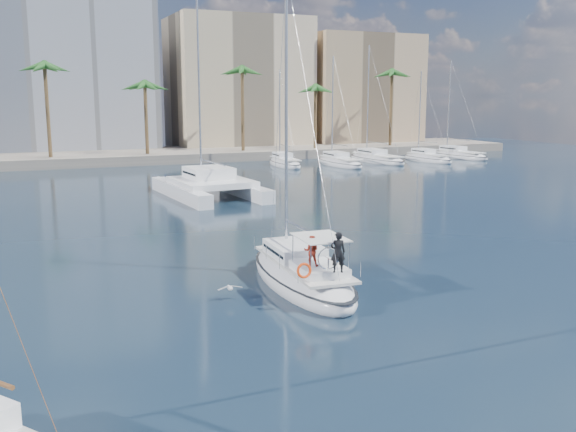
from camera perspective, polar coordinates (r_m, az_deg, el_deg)
name	(u,v)px	position (r m, az deg, el deg)	size (l,w,h in m)	color
ground	(283,291)	(28.40, -0.47, -6.67)	(160.00, 160.00, 0.00)	black
quay	(101,157)	(87.00, -16.28, 5.03)	(120.00, 14.00, 1.20)	gray
building_beige	(238,86)	(100.42, -4.45, 11.48)	(20.00, 14.00, 20.00)	beige
building_tan_right	(359,92)	(106.80, 6.31, 10.86)	(18.00, 12.00, 18.00)	tan
palm_centre	(101,81)	(82.70, -16.28, 11.48)	(3.60, 3.60, 12.30)	brown
palm_right	(348,83)	(93.32, 5.35, 11.71)	(3.60, 3.60, 12.30)	brown
main_sloop	(302,275)	(29.08, 1.23, -5.25)	(3.74, 10.04, 14.66)	white
catamaran	(210,183)	(54.96, -6.97, 2.94)	(7.28, 13.21, 18.56)	white
seagull	(230,288)	(27.12, -5.19, -6.38)	(1.07, 0.46, 0.20)	silver
moored_yacht_a	(285,166)	(78.65, -0.29, 4.46)	(2.72, 9.35, 11.90)	white
moored_yacht_b	(339,165)	(79.63, 4.60, 4.51)	(3.14, 10.78, 13.72)	white
moored_yacht_c	(377,162)	(84.54, 7.88, 4.79)	(3.55, 12.21, 15.54)	white
moored_yacht_d	(427,161)	(86.44, 12.27, 4.78)	(2.72, 9.35, 11.90)	white
moored_yacht_e	(458,158)	(91.91, 14.87, 5.00)	(3.14, 10.78, 13.72)	white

